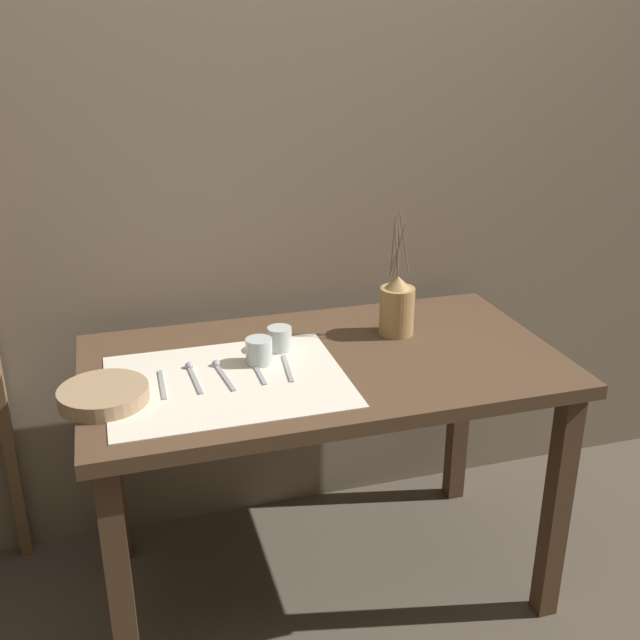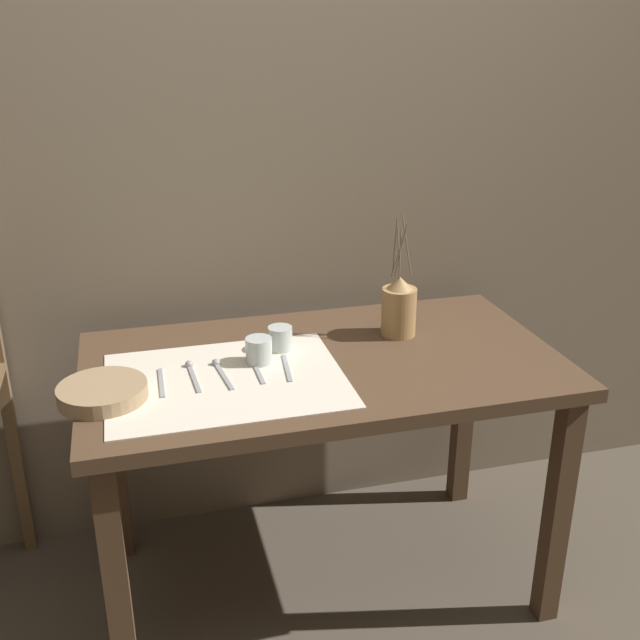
% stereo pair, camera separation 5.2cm
% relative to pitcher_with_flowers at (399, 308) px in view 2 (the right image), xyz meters
% --- Properties ---
extents(ground_plane, '(12.00, 12.00, 0.00)m').
position_rel_pitcher_with_flowers_xyz_m(ground_plane, '(-0.27, -0.11, -0.88)').
color(ground_plane, brown).
extents(stone_wall_back, '(7.00, 0.06, 2.40)m').
position_rel_pitcher_with_flowers_xyz_m(stone_wall_back, '(-0.27, 0.37, 0.32)').
color(stone_wall_back, '#7A6B56').
rests_on(stone_wall_back, ground_plane).
extents(wooden_table, '(1.35, 0.75, 0.79)m').
position_rel_pitcher_with_flowers_xyz_m(wooden_table, '(-0.27, -0.11, -0.19)').
color(wooden_table, '#4C3523').
rests_on(wooden_table, ground_plane).
extents(linen_cloth, '(0.63, 0.49, 0.00)m').
position_rel_pitcher_with_flowers_xyz_m(linen_cloth, '(-0.55, -0.18, -0.09)').
color(linen_cloth, beige).
rests_on(linen_cloth, wooden_table).
extents(pitcher_with_flowers, '(0.11, 0.11, 0.38)m').
position_rel_pitcher_with_flowers_xyz_m(pitcher_with_flowers, '(0.00, 0.00, 0.00)').
color(pitcher_with_flowers, '#A87F4C').
rests_on(pitcher_with_flowers, wooden_table).
extents(wooden_bowl, '(0.23, 0.23, 0.04)m').
position_rel_pitcher_with_flowers_xyz_m(wooden_bowl, '(-0.87, -0.21, -0.07)').
color(wooden_bowl, '#9E7F5B').
rests_on(wooden_bowl, wooden_table).
extents(glass_tumbler_near, '(0.07, 0.07, 0.07)m').
position_rel_pitcher_with_flowers_xyz_m(glass_tumbler_near, '(-0.45, -0.09, -0.05)').
color(glass_tumbler_near, '#B7C1BC').
rests_on(glass_tumbler_near, wooden_table).
extents(glass_tumbler_far, '(0.07, 0.07, 0.07)m').
position_rel_pitcher_with_flowers_xyz_m(glass_tumbler_far, '(-0.37, -0.02, -0.05)').
color(glass_tumbler_far, '#B7C1BC').
rests_on(glass_tumbler_far, wooden_table).
extents(fork_inner, '(0.02, 0.17, 0.00)m').
position_rel_pitcher_with_flowers_xyz_m(fork_inner, '(-0.72, -0.16, -0.08)').
color(fork_inner, '#939399').
rests_on(fork_inner, wooden_table).
extents(spoon_inner, '(0.03, 0.18, 0.02)m').
position_rel_pitcher_with_flowers_xyz_m(spoon_inner, '(-0.64, -0.10, -0.08)').
color(spoon_inner, '#939399').
rests_on(spoon_inner, wooden_table).
extents(spoon_outer, '(0.04, 0.18, 0.02)m').
position_rel_pitcher_with_flowers_xyz_m(spoon_outer, '(-0.56, -0.11, -0.08)').
color(spoon_outer, '#939399').
rests_on(spoon_outer, wooden_table).
extents(knife_center, '(0.01, 0.17, 0.00)m').
position_rel_pitcher_with_flowers_xyz_m(knife_center, '(-0.46, -0.15, -0.08)').
color(knife_center, '#939399').
rests_on(knife_center, wooden_table).
extents(fork_outer, '(0.03, 0.17, 0.00)m').
position_rel_pitcher_with_flowers_xyz_m(fork_outer, '(-0.38, -0.16, -0.08)').
color(fork_outer, '#939399').
rests_on(fork_outer, wooden_table).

